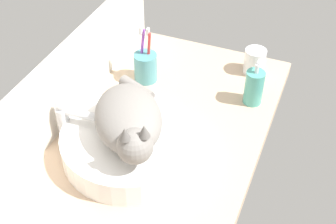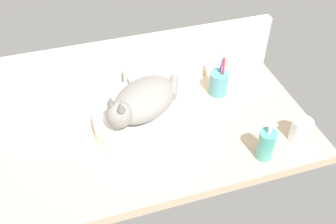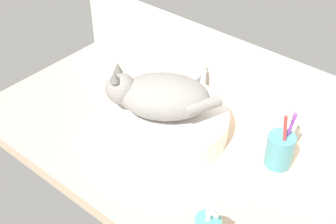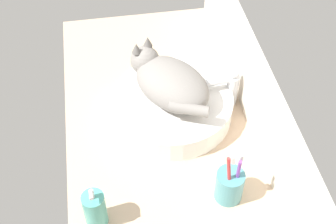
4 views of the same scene
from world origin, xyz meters
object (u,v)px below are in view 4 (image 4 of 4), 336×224
(sink_basin, at_px, (172,106))
(soap_dispenser, at_px, (95,209))
(faucet, at_px, (229,87))
(cat, at_px, (169,81))
(toothbrush_cup, at_px, (230,185))

(sink_basin, height_order, soap_dispenser, soap_dispenser)
(sink_basin, bearing_deg, faucet, 95.13)
(faucet, bearing_deg, cat, -88.44)
(faucet, height_order, soap_dispenser, soap_dispenser)
(sink_basin, xyz_separation_m, cat, (-0.01, -0.01, 0.09))
(sink_basin, relative_size, cat, 1.21)
(soap_dispenser, distance_m, toothbrush_cup, 0.35)
(sink_basin, xyz_separation_m, toothbrush_cup, (0.32, 0.10, 0.01))
(toothbrush_cup, bearing_deg, soap_dispenser, -87.12)
(cat, height_order, soap_dispenser, cat)
(cat, distance_m, toothbrush_cup, 0.35)
(cat, distance_m, soap_dispenser, 0.43)
(sink_basin, distance_m, soap_dispenser, 0.42)
(sink_basin, xyz_separation_m, faucet, (-0.02, 0.18, 0.04))
(faucet, xyz_separation_m, soap_dispenser, (0.35, -0.43, -0.02))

